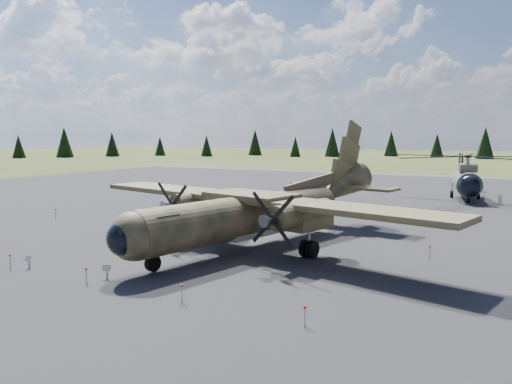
% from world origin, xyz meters
% --- Properties ---
extents(ground, '(500.00, 500.00, 0.00)m').
position_xyz_m(ground, '(0.00, 0.00, 0.00)').
color(ground, brown).
rests_on(ground, ground).
extents(apron, '(120.00, 120.00, 0.04)m').
position_xyz_m(apron, '(0.00, 10.00, 0.00)').
color(apron, '#57575C').
rests_on(apron, ground).
extents(transport_plane, '(28.33, 25.41, 9.37)m').
position_xyz_m(transport_plane, '(5.62, -1.36, 2.69)').
color(transport_plane, '#373D21').
rests_on(transport_plane, ground).
extents(helicopter_near, '(24.28, 26.18, 5.30)m').
position_xyz_m(helicopter_near, '(15.29, 32.43, 3.76)').
color(helicopter_near, slate).
rests_on(helicopter_near, ground).
extents(info_placard_left, '(0.48, 0.24, 0.72)m').
position_xyz_m(info_placard_left, '(-3.25, -12.88, 0.48)').
color(info_placard_left, gray).
rests_on(info_placard_left, ground).
extents(info_placard_right, '(0.51, 0.31, 0.74)m').
position_xyz_m(info_placard_right, '(2.19, -12.30, 0.50)').
color(info_placard_right, gray).
rests_on(info_placard_right, ground).
extents(barrier_fence, '(33.12, 29.62, 0.85)m').
position_xyz_m(barrier_fence, '(-0.46, -0.08, 0.51)').
color(barrier_fence, silver).
rests_on(barrier_fence, ground).
extents(treeline, '(323.95, 325.14, 10.90)m').
position_xyz_m(treeline, '(1.48, -0.52, 4.72)').
color(treeline, black).
rests_on(treeline, ground).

